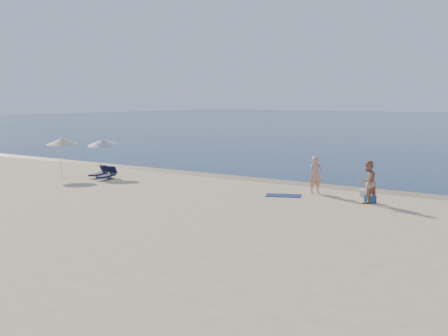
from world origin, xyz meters
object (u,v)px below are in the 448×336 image
Objects in this scene: blue_cooler at (370,199)px; umbrella_near at (102,142)px; person_left at (316,175)px; person_right at (368,182)px.

umbrella_near is at bearing -172.56° from blue_cooler.
person_left is at bearing -10.68° from umbrella_near.
blue_cooler is at bearing -14.98° from umbrella_near.
person_left is 3.97× the size of blue_cooler.
person_left reaches higher than blue_cooler.
person_right is 0.81m from blue_cooler.
person_left is 13.38m from umbrella_near.
person_left is at bearing -85.31° from person_right.
person_right reaches higher than blue_cooler.
person_right is (3.03, -1.10, 0.04)m from person_left.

